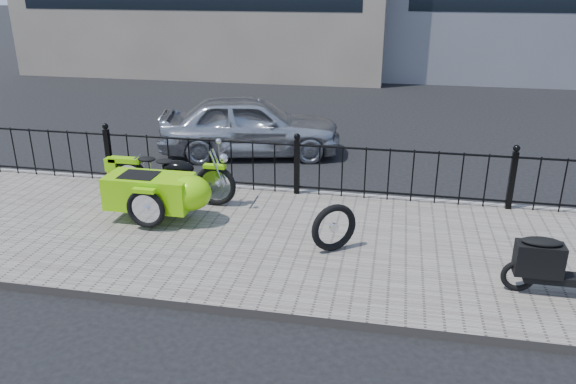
% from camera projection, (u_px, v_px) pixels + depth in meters
% --- Properties ---
extents(ground, '(120.00, 120.00, 0.00)m').
position_uv_depth(ground, '(282.00, 230.00, 8.64)').
color(ground, black).
rests_on(ground, ground).
extents(sidewalk, '(30.00, 3.80, 0.12)m').
position_uv_depth(sidewalk, '(275.00, 241.00, 8.16)').
color(sidewalk, '#6A625A').
rests_on(sidewalk, ground).
extents(curb, '(30.00, 0.10, 0.12)m').
position_uv_depth(curb, '(298.00, 193.00, 9.93)').
color(curb, gray).
rests_on(curb, ground).
extents(iron_fence, '(14.11, 0.11, 1.08)m').
position_uv_depth(iron_fence, '(297.00, 168.00, 9.62)').
color(iron_fence, black).
rests_on(iron_fence, sidewalk).
extents(motorcycle_sidecar, '(2.28, 1.48, 0.98)m').
position_uv_depth(motorcycle_sidecar, '(164.00, 189.00, 8.66)').
color(motorcycle_sidecar, black).
rests_on(motorcycle_sidecar, sidewalk).
extents(scooter, '(1.49, 0.43, 1.01)m').
position_uv_depth(scooter, '(560.00, 265.00, 6.55)').
color(scooter, black).
rests_on(scooter, sidewalk).
extents(spare_tire, '(0.60, 0.49, 0.68)m').
position_uv_depth(spare_tire, '(334.00, 228.00, 7.64)').
color(spare_tire, black).
rests_on(spare_tire, sidewalk).
extents(sedan_car, '(4.10, 2.37, 1.31)m').
position_uv_depth(sedan_car, '(250.00, 125.00, 12.06)').
color(sedan_car, '#AEAFB5').
rests_on(sedan_car, ground).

